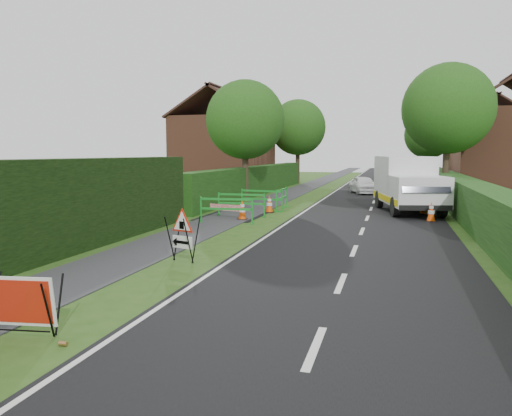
{
  "coord_description": "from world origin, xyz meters",
  "views": [
    {
      "loc": [
        3.46,
        -9.02,
        2.66
      ],
      "look_at": [
        0.09,
        3.25,
        1.25
      ],
      "focal_mm": 35.0,
      "sensor_mm": 36.0,
      "label": 1
    }
  ],
  "objects_px": {
    "triangle_sign": "(181,231)",
    "hatchback_car": "(363,185)",
    "red_rect_sign": "(20,303)",
    "works_van": "(408,183)"
  },
  "relations": [
    {
      "from": "red_rect_sign",
      "to": "hatchback_car",
      "type": "relative_size",
      "value": 0.33
    },
    {
      "from": "triangle_sign",
      "to": "hatchback_car",
      "type": "relative_size",
      "value": 0.33
    },
    {
      "from": "triangle_sign",
      "to": "works_van",
      "type": "xyz_separation_m",
      "value": [
        5.56,
        12.29,
        0.54
      ]
    },
    {
      "from": "red_rect_sign",
      "to": "works_van",
      "type": "distance_m",
      "value": 18.42
    },
    {
      "from": "red_rect_sign",
      "to": "triangle_sign",
      "type": "distance_m",
      "value": 5.19
    },
    {
      "from": "triangle_sign",
      "to": "works_van",
      "type": "relative_size",
      "value": 0.19
    },
    {
      "from": "red_rect_sign",
      "to": "hatchback_car",
      "type": "height_order",
      "value": "hatchback_car"
    },
    {
      "from": "works_van",
      "to": "red_rect_sign",
      "type": "bearing_deg",
      "value": -120.58
    },
    {
      "from": "hatchback_car",
      "to": "works_van",
      "type": "bearing_deg",
      "value": -92.13
    },
    {
      "from": "triangle_sign",
      "to": "hatchback_car",
      "type": "height_order",
      "value": "hatchback_car"
    }
  ]
}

